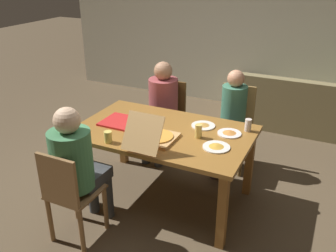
{
  "coord_description": "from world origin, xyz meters",
  "views": [
    {
      "loc": [
        1.44,
        -2.89,
        2.29
      ],
      "look_at": [
        0.0,
        0.1,
        0.78
      ],
      "focal_mm": 39.24,
      "sensor_mm": 36.0,
      "label": 1
    }
  ],
  "objects_px": {
    "dining_table": "(164,139)",
    "person_2": "(161,103)",
    "chair_0": "(234,125)",
    "pizza_box_1": "(120,122)",
    "pizza_box_0": "(154,137)",
    "drinking_glass_0": "(248,125)",
    "chair_1": "(69,194)",
    "plate_2": "(216,147)",
    "person_0": "(231,115)",
    "couch": "(298,109)",
    "drinking_glass_1": "(198,131)",
    "plate_0": "(229,133)",
    "drinking_glass_2": "(108,137)",
    "chair_2": "(166,116)",
    "plate_1": "(203,125)",
    "person_1": "(77,162)"
  },
  "relations": [
    {
      "from": "dining_table",
      "to": "person_2",
      "type": "height_order",
      "value": "person_2"
    },
    {
      "from": "chair_0",
      "to": "pizza_box_1",
      "type": "relative_size",
      "value": 2.8
    },
    {
      "from": "pizza_box_0",
      "to": "drinking_glass_0",
      "type": "relative_size",
      "value": 4.26
    },
    {
      "from": "chair_1",
      "to": "plate_2",
      "type": "bearing_deg",
      "value": 38.84
    },
    {
      "from": "person_0",
      "to": "couch",
      "type": "distance_m",
      "value": 1.74
    },
    {
      "from": "plate_2",
      "to": "couch",
      "type": "bearing_deg",
      "value": 80.71
    },
    {
      "from": "plate_2",
      "to": "drinking_glass_0",
      "type": "xyz_separation_m",
      "value": [
        0.16,
        0.46,
        0.05
      ]
    },
    {
      "from": "pizza_box_0",
      "to": "drinking_glass_1",
      "type": "distance_m",
      "value": 0.41
    },
    {
      "from": "person_2",
      "to": "plate_0",
      "type": "relative_size",
      "value": 5.27
    },
    {
      "from": "dining_table",
      "to": "drinking_glass_2",
      "type": "bearing_deg",
      "value": -127.39
    },
    {
      "from": "drinking_glass_2",
      "to": "dining_table",
      "type": "bearing_deg",
      "value": 52.61
    },
    {
      "from": "chair_0",
      "to": "chair_2",
      "type": "height_order",
      "value": "chair_0"
    },
    {
      "from": "chair_0",
      "to": "plate_0",
      "type": "distance_m",
      "value": 0.87
    },
    {
      "from": "dining_table",
      "to": "chair_0",
      "type": "bearing_deg",
      "value": 66.87
    },
    {
      "from": "dining_table",
      "to": "drinking_glass_2",
      "type": "height_order",
      "value": "drinking_glass_2"
    },
    {
      "from": "person_0",
      "to": "couch",
      "type": "relative_size",
      "value": 0.62
    },
    {
      "from": "plate_1",
      "to": "plate_2",
      "type": "distance_m",
      "value": 0.46
    },
    {
      "from": "chair_2",
      "to": "drinking_glass_1",
      "type": "xyz_separation_m",
      "value": [
        0.79,
        -0.95,
        0.35
      ]
    },
    {
      "from": "dining_table",
      "to": "person_2",
      "type": "relative_size",
      "value": 1.41
    },
    {
      "from": "person_0",
      "to": "pizza_box_1",
      "type": "relative_size",
      "value": 3.46
    },
    {
      "from": "chair_0",
      "to": "plate_2",
      "type": "bearing_deg",
      "value": -82.55
    },
    {
      "from": "plate_1",
      "to": "person_0",
      "type": "bearing_deg",
      "value": 78.66
    },
    {
      "from": "person_1",
      "to": "plate_1",
      "type": "height_order",
      "value": "person_1"
    },
    {
      "from": "chair_1",
      "to": "couch",
      "type": "xyz_separation_m",
      "value": [
        1.43,
        3.38,
        -0.2
      ]
    },
    {
      "from": "person_1",
      "to": "chair_2",
      "type": "height_order",
      "value": "person_1"
    },
    {
      "from": "chair_2",
      "to": "plate_2",
      "type": "xyz_separation_m",
      "value": [
        1.01,
        -1.07,
        0.29
      ]
    },
    {
      "from": "drinking_glass_1",
      "to": "drinking_glass_2",
      "type": "xyz_separation_m",
      "value": [
        -0.7,
        -0.44,
        -0.01
      ]
    },
    {
      "from": "plate_2",
      "to": "chair_1",
      "type": "bearing_deg",
      "value": -141.16
    },
    {
      "from": "pizza_box_0",
      "to": "pizza_box_1",
      "type": "xyz_separation_m",
      "value": [
        -0.52,
        0.22,
        -0.04
      ]
    },
    {
      "from": "chair_2",
      "to": "couch",
      "type": "relative_size",
      "value": 0.48
    },
    {
      "from": "chair_2",
      "to": "couch",
      "type": "bearing_deg",
      "value": 46.37
    },
    {
      "from": "person_0",
      "to": "person_2",
      "type": "xyz_separation_m",
      "value": [
        -0.86,
        -0.04,
        0.02
      ]
    },
    {
      "from": "person_0",
      "to": "chair_2",
      "type": "relative_size",
      "value": 1.3
    },
    {
      "from": "dining_table",
      "to": "person_2",
      "type": "xyz_separation_m",
      "value": [
        -0.43,
        0.81,
        0.03
      ]
    },
    {
      "from": "person_2",
      "to": "pizza_box_0",
      "type": "relative_size",
      "value": 2.29
    },
    {
      "from": "dining_table",
      "to": "person_1",
      "type": "bearing_deg",
      "value": -118.34
    },
    {
      "from": "dining_table",
      "to": "chair_1",
      "type": "bearing_deg",
      "value": -114.74
    },
    {
      "from": "person_0",
      "to": "chair_1",
      "type": "relative_size",
      "value": 1.33
    },
    {
      "from": "plate_2",
      "to": "drinking_glass_2",
      "type": "height_order",
      "value": "drinking_glass_2"
    },
    {
      "from": "drinking_glass_2",
      "to": "couch",
      "type": "relative_size",
      "value": 0.06
    },
    {
      "from": "chair_1",
      "to": "couch",
      "type": "bearing_deg",
      "value": 67.07
    },
    {
      "from": "chair_1",
      "to": "drinking_glass_0",
      "type": "distance_m",
      "value": 1.77
    },
    {
      "from": "person_1",
      "to": "plate_0",
      "type": "height_order",
      "value": "person_1"
    },
    {
      "from": "drinking_glass_2",
      "to": "pizza_box_0",
      "type": "bearing_deg",
      "value": 28.43
    },
    {
      "from": "plate_1",
      "to": "drinking_glass_1",
      "type": "xyz_separation_m",
      "value": [
        0.05,
        -0.26,
        0.06
      ]
    },
    {
      "from": "plate_0",
      "to": "couch",
      "type": "distance_m",
      "value": 2.34
    },
    {
      "from": "person_0",
      "to": "drinking_glass_0",
      "type": "relative_size",
      "value": 9.69
    },
    {
      "from": "pizza_box_1",
      "to": "chair_0",
      "type": "bearing_deg",
      "value": 48.33
    },
    {
      "from": "person_1",
      "to": "pizza_box_1",
      "type": "relative_size",
      "value": 3.6
    },
    {
      "from": "chair_0",
      "to": "plate_0",
      "type": "relative_size",
      "value": 4.23
    }
  ]
}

